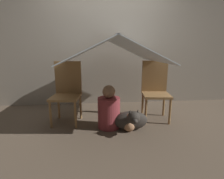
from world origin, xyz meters
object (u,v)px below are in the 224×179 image
(person_front, at_px, (109,110))
(chair_left, at_px, (67,90))
(dog, at_px, (131,120))
(chair_right, at_px, (155,88))

(person_front, bearing_deg, chair_left, 154.40)
(chair_left, relative_size, person_front, 1.50)
(person_front, relative_size, dog, 1.32)
(person_front, distance_m, dog, 0.36)
(chair_left, xyz_separation_m, person_front, (0.64, -0.31, -0.25))
(chair_right, xyz_separation_m, dog, (-0.49, -0.46, -0.35))
(dog, bearing_deg, chair_right, 43.06)
(chair_left, bearing_deg, person_front, -18.40)
(chair_left, bearing_deg, chair_right, 7.20)
(chair_left, relative_size, chair_right, 1.00)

